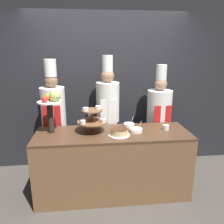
{
  "coord_description": "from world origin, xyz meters",
  "views": [
    {
      "loc": [
        -0.29,
        -2.31,
        1.93
      ],
      "look_at": [
        0.0,
        0.43,
        1.14
      ],
      "focal_mm": 35.0,
      "sensor_mm": 36.0,
      "label": 1
    }
  ],
  "objects": [
    {
      "name": "ground_plane",
      "position": [
        0.0,
        0.0,
        0.0
      ],
      "size": [
        14.0,
        14.0,
        0.0
      ],
      "primitive_type": "plane",
      "color": "#47423D"
    },
    {
      "name": "cup_white",
      "position": [
        0.72,
        0.36,
        0.92
      ],
      "size": [
        0.08,
        0.08,
        0.07
      ],
      "color": "white",
      "rests_on": "buffet_counter"
    },
    {
      "name": "buffet_counter",
      "position": [
        0.0,
        0.33,
        0.44
      ],
      "size": [
        2.01,
        0.67,
        0.89
      ],
      "color": "brown",
      "rests_on": "ground_plane"
    },
    {
      "name": "serving_bowl_far",
      "position": [
        0.25,
        0.54,
        0.91
      ],
      "size": [
        0.15,
        0.15,
        0.15
      ],
      "color": "white",
      "rests_on": "buffet_counter"
    },
    {
      "name": "tiered_stand",
      "position": [
        -0.26,
        0.39,
        1.06
      ],
      "size": [
        0.39,
        0.39,
        0.34
      ],
      "color": "brown",
      "rests_on": "buffet_counter"
    },
    {
      "name": "chef_center_left",
      "position": [
        -0.02,
        0.87,
        1.01
      ],
      "size": [
        0.35,
        0.35,
        1.85
      ],
      "color": "#38332D",
      "rests_on": "ground_plane"
    },
    {
      "name": "chef_left",
      "position": [
        -0.83,
        0.87,
        0.98
      ],
      "size": [
        0.36,
        0.36,
        1.8
      ],
      "color": "#28282D",
      "rests_on": "ground_plane"
    },
    {
      "name": "serving_bowl_near",
      "position": [
        0.31,
        0.33,
        0.91
      ],
      "size": [
        0.16,
        0.16,
        0.15
      ],
      "color": "white",
      "rests_on": "buffet_counter"
    },
    {
      "name": "wall_back",
      "position": [
        0.0,
        1.24,
        1.4
      ],
      "size": [
        10.0,
        0.06,
        2.8
      ],
      "color": "#232328",
      "rests_on": "ground_plane"
    },
    {
      "name": "fruit_pedestal",
      "position": [
        -0.77,
        0.42,
        1.27
      ],
      "size": [
        0.3,
        0.3,
        0.56
      ],
      "color": "#2D231E",
      "rests_on": "buffet_counter"
    },
    {
      "name": "cake_round",
      "position": [
        0.07,
        0.23,
        0.93
      ],
      "size": [
        0.27,
        0.27,
        0.09
      ],
      "color": "white",
      "rests_on": "buffet_counter"
    },
    {
      "name": "chef_center_right",
      "position": [
        0.79,
        0.87,
        0.92
      ],
      "size": [
        0.38,
        0.38,
        1.72
      ],
      "color": "#28282D",
      "rests_on": "ground_plane"
    }
  ]
}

